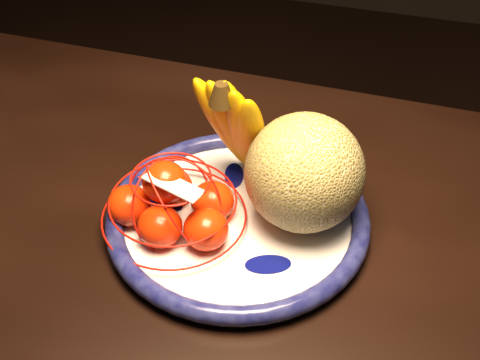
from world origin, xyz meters
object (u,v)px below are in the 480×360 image
(dining_table, at_px, (269,330))
(cantaloupe, at_px, (305,173))
(banana_bunch, at_px, (239,124))
(fruit_bowl, at_px, (238,218))
(mandarin_bag, at_px, (174,205))

(dining_table, height_order, cantaloupe, cantaloupe)
(cantaloupe, relative_size, banana_bunch, 0.79)
(fruit_bowl, distance_m, cantaloupe, 0.11)
(banana_bunch, distance_m, mandarin_bag, 0.13)
(dining_table, bearing_deg, fruit_bowl, 127.55)
(dining_table, height_order, mandarin_bag, mandarin_bag)
(banana_bunch, relative_size, mandarin_bag, 0.83)
(dining_table, distance_m, banana_bunch, 0.26)
(cantaloupe, distance_m, banana_bunch, 0.11)
(fruit_bowl, xyz_separation_m, mandarin_bag, (-0.07, -0.03, 0.03))
(dining_table, relative_size, mandarin_bag, 6.58)
(cantaloupe, xyz_separation_m, banana_bunch, (-0.09, 0.05, 0.02))
(fruit_bowl, bearing_deg, mandarin_bag, -158.83)
(dining_table, bearing_deg, mandarin_bag, 157.52)
(dining_table, height_order, fruit_bowl, fruit_bowl)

